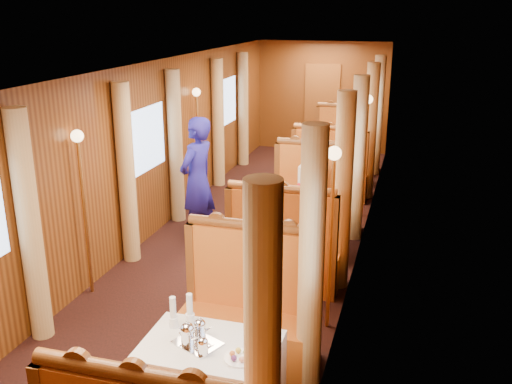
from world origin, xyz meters
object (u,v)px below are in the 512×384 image
at_px(banquette_far_fwd, 330,175).
at_px(banquette_mid_aft, 314,201).
at_px(table_mid, 301,228).
at_px(rose_vase_mid, 300,189).
at_px(steward, 197,181).
at_px(tea_tray, 197,343).
at_px(banquette_mid_fwd, 284,255).
at_px(rose_vase_far, 339,135).
at_px(table_far, 338,163).
at_px(fruit_plate, 240,357).
at_px(banquette_near_aft, 248,316).
at_px(passenger, 312,185).
at_px(banquette_far_aft, 345,149).
at_px(teapot_right, 203,349).
at_px(teapot_left, 188,337).
at_px(teapot_back, 200,331).

bearing_deg(banquette_far_fwd, banquette_mid_aft, -90.00).
bearing_deg(table_mid, rose_vase_mid, 155.68).
distance_m(table_mid, steward, 1.59).
distance_m(banquette_far_fwd, tea_tray, 6.02).
distance_m(banquette_mid_fwd, rose_vase_far, 4.54).
height_order(banquette_mid_fwd, table_far, banquette_mid_fwd).
xyz_separation_m(fruit_plate, steward, (-1.78, 3.69, 0.13)).
xyz_separation_m(table_mid, tea_tray, (-0.09, -3.52, 0.38)).
bearing_deg(table_mid, tea_tray, -91.53).
bearing_deg(tea_tray, banquette_mid_aft, 88.82).
bearing_deg(table_far, tea_tray, -90.77).
bearing_deg(rose_vase_far, table_mid, -89.90).
bearing_deg(fruit_plate, banquette_far_fwd, 92.64).
relative_size(banquette_near_aft, banquette_mid_aft, 1.00).
height_order(banquette_mid_aft, banquette_far_fwd, same).
relative_size(banquette_mid_fwd, passenger, 1.76).
height_order(table_far, banquette_far_fwd, banquette_far_fwd).
xyz_separation_m(banquette_mid_aft, banquette_far_aft, (0.00, 3.50, 0.00)).
bearing_deg(banquette_mid_aft, banquette_near_aft, -90.00).
bearing_deg(table_far, table_mid, -90.00).
xyz_separation_m(banquette_far_aft, teapot_right, (0.00, -8.16, 0.38)).
height_order(table_mid, banquette_far_fwd, banquette_far_fwd).
xyz_separation_m(table_mid, banquette_far_fwd, (0.00, 2.49, 0.05)).
distance_m(banquette_far_fwd, teapot_left, 6.06).
bearing_deg(passenger, teapot_left, -92.03).
distance_m(banquette_far_fwd, fruit_plate, 6.12).
xyz_separation_m(banquette_near_aft, teapot_back, (-0.10, -0.95, 0.39)).
relative_size(banquette_near_aft, steward, 0.74).
height_order(rose_vase_far, steward, steward).
xyz_separation_m(banquette_far_fwd, rose_vase_mid, (-0.03, -2.47, 0.50)).
height_order(fruit_plate, rose_vase_far, rose_vase_far).
height_order(banquette_far_aft, teapot_right, banquette_far_aft).
distance_m(teapot_back, rose_vase_mid, 3.46).
xyz_separation_m(teapot_back, passenger, (0.10, 4.23, -0.07)).
bearing_deg(teapot_back, teapot_left, -128.03).
relative_size(teapot_right, teapot_back, 0.90).
xyz_separation_m(banquette_near_aft, rose_vase_mid, (-0.03, 2.50, 0.50)).
bearing_deg(teapot_back, teapot_right, -78.03).
distance_m(tea_tray, rose_vase_far, 7.03).
relative_size(teapot_back, fruit_plate, 0.64).
distance_m(tea_tray, teapot_right, 0.17).
distance_m(banquette_mid_aft, fruit_plate, 4.66).
bearing_deg(teapot_back, table_far, 74.77).
bearing_deg(banquette_mid_fwd, table_mid, 90.00).
bearing_deg(teapot_right, table_mid, 73.89).
distance_m(teapot_left, steward, 3.87).
relative_size(banquette_near_aft, rose_vase_far, 3.72).
height_order(banquette_far_fwd, passenger, banquette_far_fwd).
relative_size(teapot_right, rose_vase_mid, 0.39).
bearing_deg(passenger, banquette_far_aft, 90.00).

